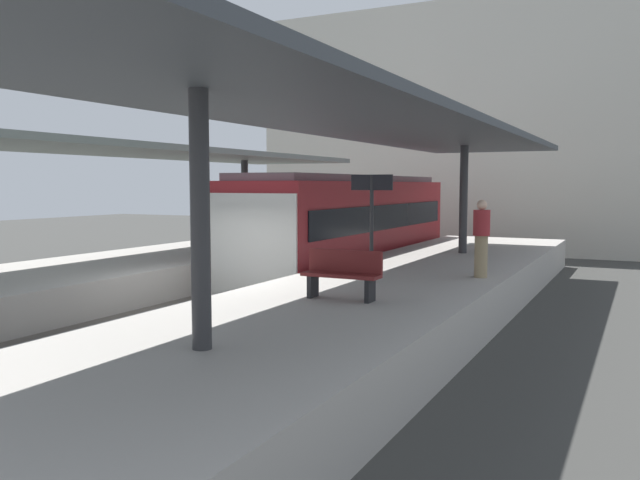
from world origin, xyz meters
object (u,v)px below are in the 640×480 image
at_px(commuter_train, 348,224).
at_px(platform_sign, 372,203).
at_px(platform_bench, 343,273).
at_px(passenger_near_bench, 481,237).

height_order(commuter_train, platform_sign, commuter_train).
height_order(commuter_train, platform_bench, commuter_train).
bearing_deg(passenger_near_bench, platform_sign, -139.37).
bearing_deg(platform_sign, passenger_near_bench, 40.63).
height_order(platform_bench, platform_sign, platform_sign).
height_order(platform_sign, passenger_near_bench, platform_sign).
bearing_deg(commuter_train, platform_bench, -66.34).
relative_size(commuter_train, platform_sign, 5.32).
height_order(platform_bench, passenger_near_bench, passenger_near_bench).
bearing_deg(platform_bench, passenger_near_bench, 67.60).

